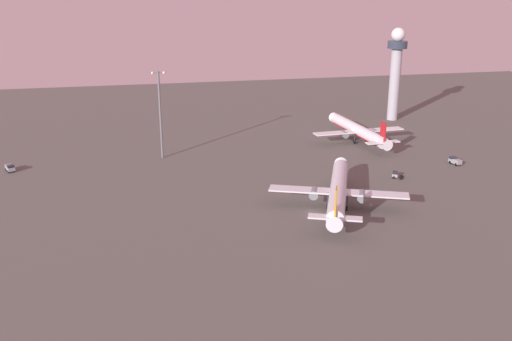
{
  "coord_description": "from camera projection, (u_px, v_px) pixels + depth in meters",
  "views": [
    {
      "loc": [
        -43.11,
        -124.27,
        53.51
      ],
      "look_at": [
        -8.98,
        23.88,
        4.0
      ],
      "focal_mm": 39.55,
      "sensor_mm": 36.0,
      "label": 1
    }
  ],
  "objects": [
    {
      "name": "maintenance_van",
      "position": [
        455.0,
        161.0,
        178.52
      ],
      "size": [
        2.62,
        4.41,
        2.25
      ],
      "rotation": [
        0.0,
        0.0,
        0.17
      ],
      "color": "gray",
      "rests_on": "ground"
    },
    {
      "name": "airplane_far_stand",
      "position": [
        358.0,
        131.0,
        203.45
      ],
      "size": [
        34.27,
        44.01,
        11.29
      ],
      "rotation": [
        0.0,
        0.0,
        0.06
      ],
      "color": "white",
      "rests_on": "ground"
    },
    {
      "name": "apron_light_central",
      "position": [
        160.0,
        110.0,
        180.83
      ],
      "size": [
        4.8,
        0.9,
        28.46
      ],
      "color": "slate",
      "rests_on": "ground"
    },
    {
      "name": "ground_plane",
      "position": [
        312.0,
        212.0,
        140.92
      ],
      "size": [
        416.0,
        416.0,
        0.0
      ],
      "primitive_type": "plane",
      "color": "#56544F"
    },
    {
      "name": "pushback_tug",
      "position": [
        396.0,
        175.0,
        165.64
      ],
      "size": [
        3.56,
        3.17,
        2.05
      ],
      "rotation": [
        0.0,
        0.0,
        1.0
      ],
      "color": "gray",
      "rests_on": "ground"
    },
    {
      "name": "baggage_tractor",
      "position": [
        10.0,
        168.0,
        171.62
      ],
      "size": [
        3.5,
        4.58,
        2.25
      ],
      "rotation": [
        0.0,
        0.0,
        3.57
      ],
      "color": "gray",
      "rests_on": "ground"
    },
    {
      "name": "airplane_near_gate",
      "position": [
        338.0,
        191.0,
        142.87
      ],
      "size": [
        33.97,
        43.04,
        11.61
      ],
      "rotation": [
        0.0,
        0.0,
        -0.4
      ],
      "color": "silver",
      "rests_on": "ground"
    },
    {
      "name": "control_tower",
      "position": [
        396.0,
        67.0,
        232.8
      ],
      "size": [
        8.0,
        8.0,
        38.05
      ],
      "color": "#A8A8B2",
      "rests_on": "ground"
    }
  ]
}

